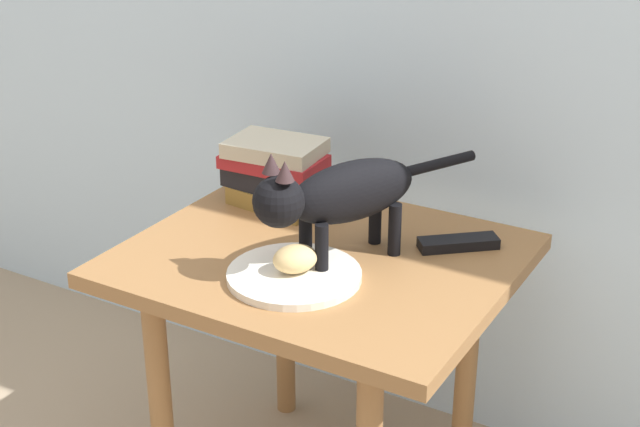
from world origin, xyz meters
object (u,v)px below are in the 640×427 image
cat (338,195)px  tv_remote (458,243)px  plate (294,275)px  bread_roll (295,259)px  side_table (320,294)px  book_stack (277,172)px

cat → tv_remote: 0.26m
cat → tv_remote: bearing=44.6°
plate → tv_remote: bearing=52.3°
plate → bread_roll: bearing=30.7°
bread_roll → tv_remote: size_ratio=0.53×
side_table → tv_remote: tv_remote is taller
side_table → tv_remote: size_ratio=4.64×
side_table → plate: (0.01, -0.11, 0.09)m
book_stack → tv_remote: bearing=-1.4°
bread_roll → cat: (0.03, 0.09, 0.09)m
plate → book_stack: book_stack is taller
side_table → bread_roll: size_ratio=8.71×
bread_roll → cat: 0.14m
side_table → plate: 0.15m
side_table → plate: size_ratio=2.94×
side_table → tv_remote: bearing=34.9°
book_stack → tv_remote: size_ratio=1.45×
cat → tv_remote: (0.17, 0.16, -0.12)m
bread_roll → plate: bearing=-149.3°
plate → bread_roll: size_ratio=2.97×
bread_roll → cat: cat is taller
side_table → tv_remote: (0.21, 0.15, 0.10)m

